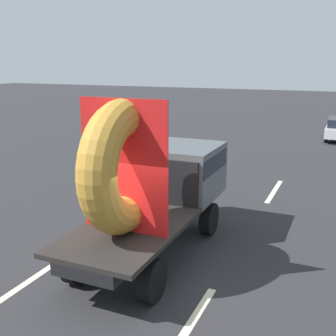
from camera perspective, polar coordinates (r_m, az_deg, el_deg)
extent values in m
plane|color=#28282B|center=(9.25, -4.87, -14.28)|extent=(120.00, 120.00, 0.00)
cylinder|color=black|center=(11.64, -2.39, -5.72)|extent=(0.28, 0.85, 0.85)
cylinder|color=black|center=(11.04, 5.63, -6.92)|extent=(0.28, 0.85, 0.85)
cylinder|color=black|center=(8.94, -12.35, -12.59)|extent=(0.28, 0.85, 0.85)
cylinder|color=black|center=(8.14, -2.25, -15.08)|extent=(0.28, 0.85, 0.85)
cube|color=black|center=(9.68, -2.40, -7.32)|extent=(1.30, 5.49, 0.25)
cube|color=#4C5156|center=(10.94, 1.55, -0.32)|extent=(2.00, 2.02, 1.35)
cube|color=black|center=(10.82, 1.46, 1.14)|extent=(2.02, 1.91, 0.44)
cube|color=black|center=(8.79, -5.33, -8.48)|extent=(2.00, 3.47, 0.10)
cube|color=black|center=(10.01, -0.74, -1.88)|extent=(1.80, 0.08, 1.10)
torus|color=#B7842D|center=(8.22, -6.06, 0.14)|extent=(0.74, 2.69, 2.69)
cube|color=red|center=(8.22, -6.06, 0.14)|extent=(1.90, 0.03, 2.69)
cylinder|color=black|center=(27.35, 21.19, 4.78)|extent=(0.20, 0.58, 0.58)
cylinder|color=black|center=(24.93, 20.89, 3.95)|extent=(0.20, 0.58, 0.58)
cube|color=beige|center=(9.38, -18.72, -14.60)|extent=(0.16, 2.53, 0.01)
cube|color=beige|center=(16.03, 1.63, -1.58)|extent=(0.16, 2.75, 0.01)
cube|color=beige|center=(7.68, 2.90, -20.85)|extent=(0.16, 2.63, 0.01)
cube|color=beige|center=(15.10, 14.35, -3.07)|extent=(0.16, 2.78, 0.01)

